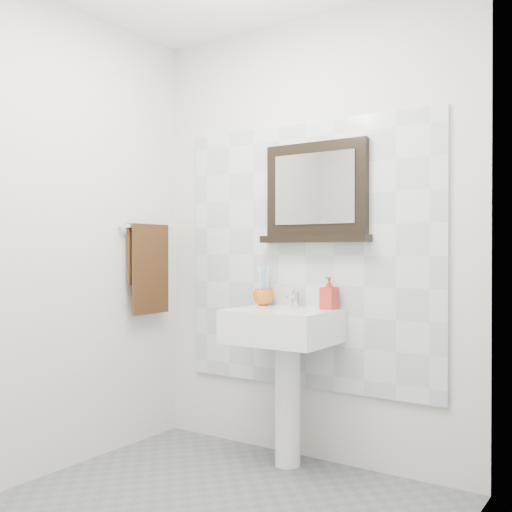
{
  "coord_description": "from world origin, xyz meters",
  "views": [
    {
      "loc": [
        1.65,
        -1.89,
        1.17
      ],
      "look_at": [
        0.02,
        0.55,
        1.15
      ],
      "focal_mm": 42.0,
      "sensor_mm": 36.0,
      "label": 1
    }
  ],
  "objects_px": {
    "pedestal_sink": "(283,343)",
    "toothbrush_cup": "(264,297)",
    "framed_mirror": "(316,195)",
    "soap_dispenser": "(329,293)",
    "hand_towel": "(149,262)"
  },
  "relations": [
    {
      "from": "hand_towel",
      "to": "toothbrush_cup",
      "type": "bearing_deg",
      "value": 16.7
    },
    {
      "from": "hand_towel",
      "to": "pedestal_sink",
      "type": "bearing_deg",
      "value": 4.94
    },
    {
      "from": "soap_dispenser",
      "to": "framed_mirror",
      "type": "relative_size",
      "value": 0.27
    },
    {
      "from": "pedestal_sink",
      "to": "soap_dispenser",
      "type": "bearing_deg",
      "value": 35.45
    },
    {
      "from": "toothbrush_cup",
      "to": "soap_dispenser",
      "type": "relative_size",
      "value": 0.68
    },
    {
      "from": "soap_dispenser",
      "to": "pedestal_sink",
      "type": "bearing_deg",
      "value": -139.36
    },
    {
      "from": "framed_mirror",
      "to": "pedestal_sink",
      "type": "bearing_deg",
      "value": -118.23
    },
    {
      "from": "pedestal_sink",
      "to": "framed_mirror",
      "type": "distance_m",
      "value": 0.84
    },
    {
      "from": "pedestal_sink",
      "to": "toothbrush_cup",
      "type": "distance_m",
      "value": 0.34
    },
    {
      "from": "framed_mirror",
      "to": "hand_towel",
      "type": "bearing_deg",
      "value": -165.37
    },
    {
      "from": "pedestal_sink",
      "to": "toothbrush_cup",
      "type": "xyz_separation_m",
      "value": [
        -0.21,
        0.13,
        0.23
      ]
    },
    {
      "from": "pedestal_sink",
      "to": "toothbrush_cup",
      "type": "height_order",
      "value": "pedestal_sink"
    },
    {
      "from": "hand_towel",
      "to": "soap_dispenser",
      "type": "bearing_deg",
      "value": 11.3
    },
    {
      "from": "pedestal_sink",
      "to": "framed_mirror",
      "type": "xyz_separation_m",
      "value": [
        0.1,
        0.19,
        0.81
      ]
    },
    {
      "from": "pedestal_sink",
      "to": "framed_mirror",
      "type": "height_order",
      "value": "framed_mirror"
    }
  ]
}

